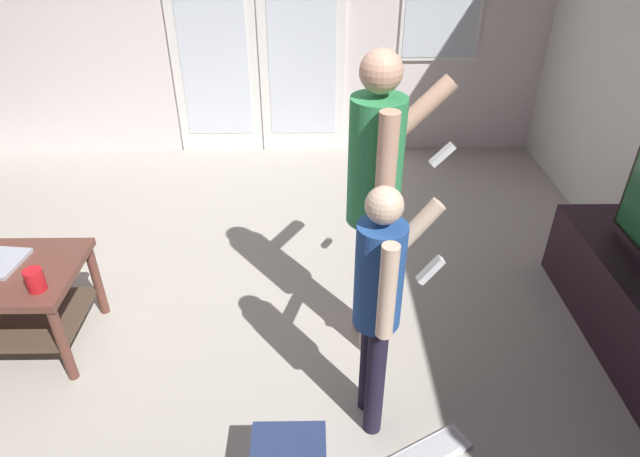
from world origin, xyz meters
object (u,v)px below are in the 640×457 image
Objects in this scene: person_child at (380,296)px; loose_keyboard at (424,456)px; person_adult at (377,187)px; cup_near_edge at (35,280)px.

person_child is 0.78m from loose_keyboard.
person_child is (-0.03, -0.52, -0.20)m from person_adult.
person_adult is 1.28× the size of person_child.
person_adult is 1.20m from loose_keyboard.
loose_keyboard is at bearing -47.02° from person_child.
loose_keyboard is at bearing -17.93° from cup_near_edge.
person_child is 2.69× the size of loose_keyboard.
person_child is at bearing -12.55° from cup_near_edge.
cup_near_edge is at bearing -173.61° from person_adult.
person_adult is 1.64m from cup_near_edge.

